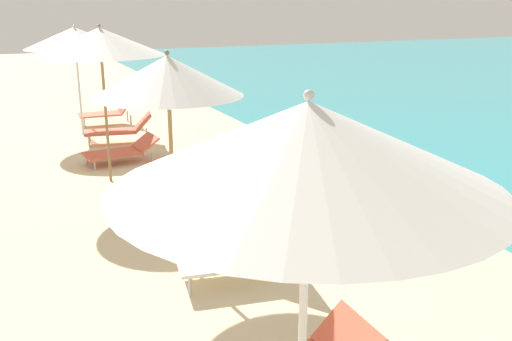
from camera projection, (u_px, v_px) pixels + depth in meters
The scene contains 10 objects.
umbrella_second at pixel (308, 147), 3.01m from camera, with size 2.17×2.17×2.74m.
umbrella_third at pixel (168, 76), 6.73m from camera, with size 1.81×1.81×2.62m.
lounger_third_shoreside at pixel (196, 202), 8.46m from camera, with size 1.38×0.83×0.56m.
lounger_third_inland at pixel (236, 255), 6.71m from camera, with size 1.38×0.86×0.61m.
umbrella_fourth at pixel (100, 42), 9.69m from camera, with size 2.19×2.19×2.80m.
lounger_fourth_shoreside at pixel (122, 150), 11.54m from camera, with size 1.53×0.83×0.50m.
lounger_fourth_inland at pixel (185, 176), 9.67m from camera, with size 1.58×0.77×0.57m.
umbrella_farthest at pixel (75, 38), 13.37m from camera, with size 2.34×2.34×2.64m.
lounger_farthest_shoreside at pixel (108, 112), 15.05m from camera, with size 1.39×0.72×0.69m.
lounger_farthest_inland at pixel (120, 129), 13.11m from camera, with size 1.61×0.87×0.67m.
Camera 1 is at (-2.13, 1.27, 3.18)m, focal length 39.77 mm.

